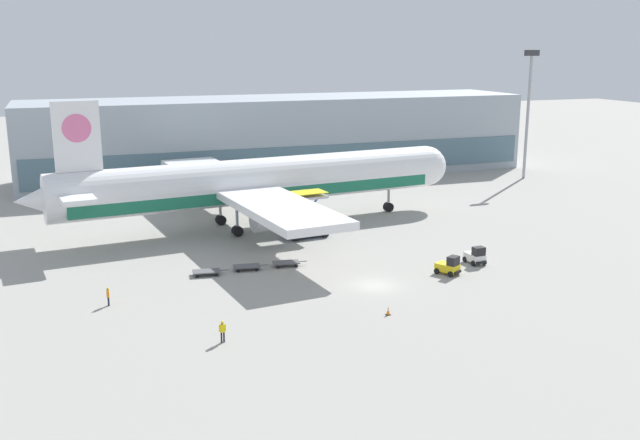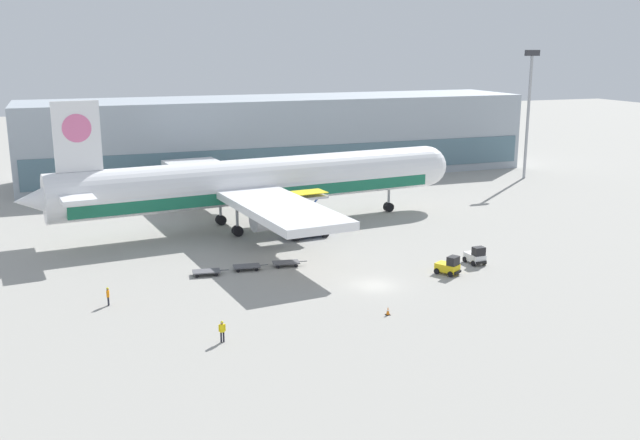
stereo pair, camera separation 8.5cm
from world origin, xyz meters
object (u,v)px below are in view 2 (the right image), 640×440
object	(u,v)px
baggage_dolly_second	(247,266)
baggage_dolly_third	(286,263)
airplane_main	(253,183)
ground_crew_far	(222,330)
light_mast	(529,105)
baggage_tug_foreground	(476,256)
traffic_cone_near	(388,311)
scissor_lift_loader	(306,220)
baggage_dolly_lead	(206,272)
ground_crew_near	(108,295)
baggage_tug_mid	(449,266)

from	to	relation	value
baggage_dolly_second	baggage_dolly_third	bearing A→B (deg)	5.49
airplane_main	ground_crew_far	bearing A→B (deg)	-115.05
airplane_main	ground_crew_far	xyz separation A→B (m)	(-11.86, -35.05, -4.76)
light_mast	airplane_main	bearing A→B (deg)	-161.82
airplane_main	baggage_tug_foreground	size ratio (longest dim) A/B	22.94
traffic_cone_near	scissor_lift_loader	bearing A→B (deg)	86.30
baggage_dolly_lead	airplane_main	bearing A→B (deg)	68.50
light_mast	baggage_dolly_second	size ratio (longest dim) A/B	5.91
baggage_tug_foreground	baggage_dolly_second	world-z (taller)	baggage_tug_foreground
ground_crew_near	baggage_tug_foreground	bearing A→B (deg)	99.32
ground_crew_far	traffic_cone_near	distance (m)	14.98
traffic_cone_near	baggage_dolly_second	bearing A→B (deg)	116.65
baggage_tug_mid	baggage_dolly_lead	bearing A→B (deg)	-139.42
baggage_tug_mid	baggage_dolly_second	bearing A→B (deg)	-144.04
light_mast	traffic_cone_near	bearing A→B (deg)	-134.64
baggage_tug_mid	ground_crew_near	size ratio (longest dim) A/B	1.62
baggage_dolly_second	baggage_dolly_third	xyz separation A→B (m)	(4.30, -0.13, 0.00)
baggage_tug_mid	traffic_cone_near	world-z (taller)	baggage_tug_mid
baggage_tug_mid	baggage_dolly_third	bearing A→B (deg)	-149.47
baggage_tug_foreground	baggage_dolly_third	distance (m)	20.50
airplane_main	scissor_lift_loader	size ratio (longest dim) A/B	10.29
baggage_dolly_second	ground_crew_far	size ratio (longest dim) A/B	2.08
baggage_tug_foreground	baggage_dolly_lead	world-z (taller)	baggage_tug_foreground
baggage_tug_mid	ground_crew_far	xyz separation A→B (m)	(-25.76, -9.12, 0.20)
airplane_main	ground_crew_near	size ratio (longest dim) A/B	33.42
light_mast	scissor_lift_loader	world-z (taller)	light_mast
baggage_dolly_lead	ground_crew_near	bearing A→B (deg)	-143.33
baggage_tug_foreground	baggage_dolly_lead	xyz separation A→B (m)	(-28.17, 6.07, -0.49)
airplane_main	baggage_dolly_lead	size ratio (longest dim) A/B	15.38
airplane_main	baggage_dolly_lead	xyz separation A→B (m)	(-9.69, -17.66, -5.45)
baggage_dolly_third	ground_crew_near	xyz separation A→B (m)	(-18.75, -5.84, 0.63)
scissor_lift_loader	ground_crew_far	xyz separation A→B (m)	(-16.71, -28.31, -1.05)
baggage_dolly_second	baggage_dolly_third	world-z (taller)	same
baggage_tug_foreground	traffic_cone_near	distance (m)	18.62
airplane_main	baggage_tug_mid	world-z (taller)	airplane_main
traffic_cone_near	baggage_tug_foreground	bearing A→B (deg)	34.15
ground_crew_near	traffic_cone_near	distance (m)	25.31
traffic_cone_near	baggage_dolly_lead	bearing A→B (deg)	127.70
baggage_dolly_third	ground_crew_far	world-z (taller)	ground_crew_far
baggage_dolly_lead	baggage_dolly_second	size ratio (longest dim) A/B	1.00
baggage_tug_mid	baggage_dolly_third	size ratio (longest dim) A/B	0.75
baggage_tug_foreground	traffic_cone_near	xyz separation A→B (m)	(-15.41, -10.45, -0.51)
airplane_main	baggage_tug_mid	xyz separation A→B (m)	(13.90, -25.92, -4.96)
baggage_tug_foreground	baggage_dolly_third	bearing A→B (deg)	-110.72
scissor_lift_loader	baggage_tug_mid	bearing A→B (deg)	-71.10
ground_crew_far	airplane_main	bearing A→B (deg)	-107.46
baggage_tug_mid	baggage_dolly_third	world-z (taller)	baggage_tug_mid
light_mast	scissor_lift_loader	distance (m)	56.46
baggage_dolly_lead	ground_crew_near	world-z (taller)	ground_crew_near
ground_crew_far	light_mast	bearing A→B (deg)	-140.18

